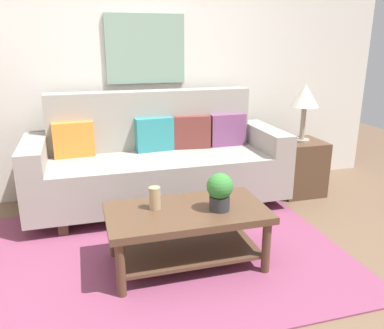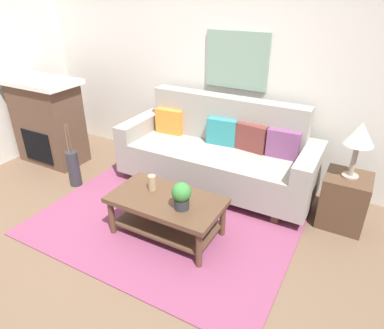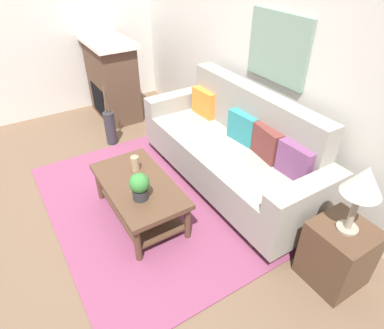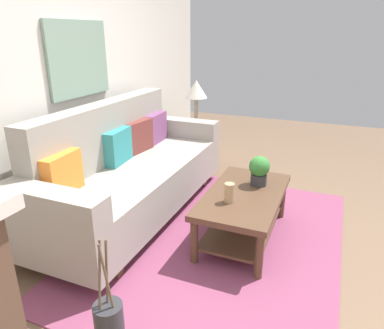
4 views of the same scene
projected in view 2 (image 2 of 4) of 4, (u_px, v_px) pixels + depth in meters
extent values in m
plane|color=brown|center=(139.00, 248.00, 3.29)|extent=(9.51, 9.51, 0.00)
cube|color=silver|center=(228.00, 68.00, 4.19)|extent=(5.51, 0.10, 2.70)
cube|color=#843D5B|center=(167.00, 220.00, 3.67)|extent=(2.64, 1.99, 0.01)
cube|color=gray|center=(214.00, 165.00, 4.14)|extent=(1.96, 0.84, 0.40)
cube|color=gray|center=(227.00, 119.00, 4.16)|extent=(1.96, 0.20, 0.56)
cube|color=gray|center=(141.00, 140.00, 4.55)|extent=(0.20, 0.84, 0.60)
cube|color=gray|center=(307.00, 179.00, 3.63)|extent=(0.20, 0.84, 0.60)
cube|color=#513826|center=(155.00, 167.00, 4.63)|extent=(0.08, 0.74, 0.12)
cube|color=#513826|center=(284.00, 202.00, 3.88)|extent=(0.08, 0.74, 0.12)
cube|color=orange|center=(170.00, 121.00, 4.43)|extent=(0.37, 0.14, 0.32)
cube|color=teal|center=(222.00, 132.00, 4.12)|extent=(0.37, 0.15, 0.32)
cube|color=brown|center=(251.00, 138.00, 3.96)|extent=(0.37, 0.16, 0.32)
cube|color=#7A4270|center=(283.00, 144.00, 3.80)|extent=(0.36, 0.13, 0.32)
cube|color=#513826|center=(166.00, 200.00, 3.29)|extent=(1.10, 0.60, 0.05)
cube|color=#513826|center=(167.00, 224.00, 3.42)|extent=(0.98, 0.50, 0.02)
cylinder|color=#513826|center=(112.00, 218.00, 3.41)|extent=(0.06, 0.06, 0.38)
cylinder|color=#513826|center=(199.00, 250.00, 2.99)|extent=(0.06, 0.06, 0.38)
cylinder|color=#513826|center=(142.00, 194.00, 3.79)|extent=(0.06, 0.06, 0.38)
cylinder|color=#513826|center=(223.00, 220.00, 3.38)|extent=(0.06, 0.06, 0.38)
cylinder|color=tan|center=(152.00, 183.00, 3.39)|extent=(0.08, 0.08, 0.16)
cylinder|color=#2D2D33|center=(182.00, 203.00, 3.11)|extent=(0.14, 0.14, 0.10)
sphere|color=#337933|center=(181.00, 192.00, 3.06)|extent=(0.18, 0.18, 0.18)
cube|color=#513826|center=(344.00, 200.00, 3.52)|extent=(0.44, 0.44, 0.56)
cylinder|color=gray|center=(350.00, 176.00, 3.38)|extent=(0.16, 0.16, 0.02)
cylinder|color=gray|center=(354.00, 161.00, 3.31)|extent=(0.05, 0.05, 0.35)
cone|color=beige|center=(360.00, 134.00, 3.18)|extent=(0.28, 0.28, 0.22)
cube|color=brown|center=(49.00, 124.00, 4.72)|extent=(0.90, 0.50, 1.10)
cube|color=black|center=(37.00, 147.00, 4.64)|extent=(0.52, 0.02, 0.44)
cube|color=silver|center=(40.00, 82.00, 4.45)|extent=(1.02, 0.58, 0.06)
cylinder|color=#2D2D33|center=(74.00, 169.00, 4.24)|extent=(0.15, 0.15, 0.45)
cylinder|color=brown|center=(69.00, 139.00, 4.05)|extent=(0.01, 0.04, 0.36)
cylinder|color=brown|center=(69.00, 138.00, 4.07)|extent=(0.05, 0.02, 0.36)
cylinder|color=brown|center=(67.00, 139.00, 4.04)|extent=(0.03, 0.04, 0.36)
cube|color=gray|center=(237.00, 61.00, 4.02)|extent=(0.77, 0.03, 0.66)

